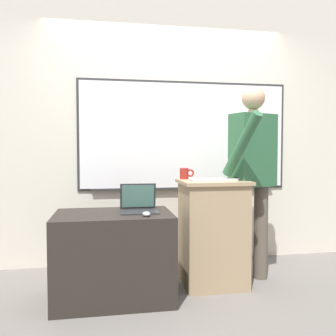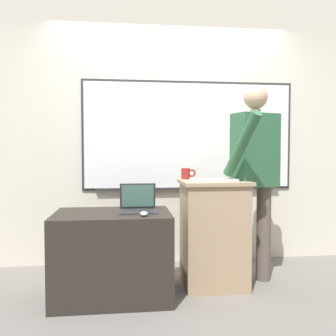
% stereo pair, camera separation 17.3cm
% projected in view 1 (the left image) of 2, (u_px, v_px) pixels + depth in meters
% --- Properties ---
extents(ground_plane, '(30.00, 30.00, 0.00)m').
position_uv_depth(ground_plane, '(196.00, 312.00, 2.61)').
color(ground_plane, slate).
extents(back_wall, '(6.40, 0.17, 2.92)m').
position_uv_depth(back_wall, '(167.00, 126.00, 3.82)').
color(back_wall, beige).
rests_on(back_wall, ground_plane).
extents(lectern_podium, '(0.58, 0.51, 0.93)m').
position_uv_depth(lectern_podium, '(213.00, 232.00, 3.14)').
color(lectern_podium, tan).
rests_on(lectern_podium, ground_plane).
extents(side_desk, '(0.93, 0.62, 0.69)m').
position_uv_depth(side_desk, '(114.00, 256.00, 2.85)').
color(side_desk, '#28231E').
rests_on(side_desk, ground_plane).
extents(person_presenter, '(0.57, 0.65, 1.77)m').
position_uv_depth(person_presenter, '(253.00, 169.00, 3.22)').
color(person_presenter, brown).
rests_on(person_presenter, ground_plane).
extents(laptop, '(0.30, 0.27, 0.22)m').
position_uv_depth(laptop, '(139.00, 203.00, 2.92)').
color(laptop, '#28282D').
rests_on(laptop, side_desk).
extents(wireless_keyboard, '(0.41, 0.12, 0.02)m').
position_uv_depth(wireless_keyboard, '(213.00, 180.00, 3.05)').
color(wireless_keyboard, silver).
rests_on(wireless_keyboard, lectern_podium).
extents(computer_mouse_by_laptop, '(0.06, 0.10, 0.03)m').
position_uv_depth(computer_mouse_by_laptop, '(146.00, 214.00, 2.70)').
color(computer_mouse_by_laptop, '#BCBCC1').
rests_on(computer_mouse_by_laptop, side_desk).
extents(computer_mouse_by_keyboard, '(0.06, 0.10, 0.03)m').
position_uv_depth(computer_mouse_by_keyboard, '(241.00, 178.00, 3.12)').
color(computer_mouse_by_keyboard, '#BCBCC1').
rests_on(computer_mouse_by_keyboard, lectern_podium).
extents(coffee_mug, '(0.13, 0.08, 0.10)m').
position_uv_depth(coffee_mug, '(185.00, 173.00, 3.26)').
color(coffee_mug, maroon).
rests_on(coffee_mug, lectern_podium).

